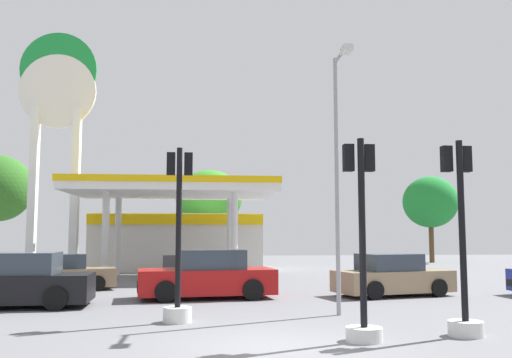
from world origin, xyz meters
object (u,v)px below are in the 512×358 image
Objects in this scene: car_0 at (392,277)px; tree_1 at (209,198)px; car_4 at (15,282)px; traffic_signal_1 at (463,266)px; car_1 at (207,276)px; tree_2 at (430,202)px; corner_streetlamp at (339,157)px; station_pole_sign at (57,118)px; car_3 at (62,274)px; traffic_signal_0 at (178,261)px; traffic_signal_2 at (362,266)px.

tree_1 is (-6.09, 21.08, 4.09)m from car_0.
traffic_signal_1 is (11.03, -5.67, 0.73)m from car_4.
tree_1 reaches higher than car_1.
tree_2 is at bearing 63.47° from car_0.
traffic_signal_1 is 4.51m from corner_streetlamp.
car_1 is at bearing -54.96° from station_pole_sign.
station_pole_sign is at bearing 125.04° from car_1.
car_3 is 1.00× the size of traffic_signal_1.
tree_2 is 0.94× the size of corner_streetlamp.
station_pole_sign is at bearing 100.12° from car_4.
station_pole_sign reaches higher than car_1.
car_0 is at bearing 0.90° from car_1.
corner_streetlamp is (4.23, 0.55, 2.73)m from traffic_signal_0.
car_0 is at bearing 56.32° from corner_streetlamp.
tree_2 is (18.16, 26.94, 3.12)m from traffic_signal_0.
traffic_signal_2 is (8.73, -6.00, 0.76)m from car_4.
car_4 is at bearing -171.25° from car_0.
traffic_signal_2 is (-3.41, -7.87, 0.83)m from car_0.
car_0 is 0.66× the size of tree_2.
tree_1 is 17.02m from tree_2.
tree_1 is 25.79m from corner_streetlamp.
traffic_signal_2 is 4.33m from corner_streetlamp.
station_pole_sign is 23.26m from traffic_signal_2.
tree_2 is (17.38, 21.96, 3.87)m from car_1.
tree_2 reaches higher than traffic_signal_0.
tree_1 reaches higher than traffic_signal_1.
traffic_signal_1 is at bearing -54.70° from station_pole_sign.
traffic_signal_2 is at bearing -84.73° from tree_1.
station_pole_sign reaches higher than tree_2.
corner_streetlamp is (8.95, -7.58, 3.58)m from car_3.
car_4 is 10.12m from corner_streetlamp.
car_0 is at bearing 8.75° from car_4.
traffic_signal_2 is 0.63× the size of tree_2.
tree_1 is (8.42, 9.71, -3.66)m from station_pole_sign.
car_1 is 0.72× the size of tree_2.
car_0 is 0.64× the size of tree_1.
car_3 is at bearing 128.03° from traffic_signal_2.
station_pole_sign is 20.06m from corner_streetlamp.
tree_2 reaches higher than car_4.
tree_1 reaches higher than car_0.
car_0 is 0.92× the size of car_1.
tree_1 reaches higher than car_3.
traffic_signal_2 reaches higher than car_4.
corner_streetlamp is (0.40, 3.34, 2.72)m from traffic_signal_2.
traffic_signal_0 is 1.03× the size of traffic_signal_1.
car_1 is 5.09m from traffic_signal_0.
car_3 is 0.97× the size of traffic_signal_0.
station_pole_sign is 15.49m from car_4.
car_3 is at bearing 165.67° from car_0.
tree_2 reaches higher than car_0.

